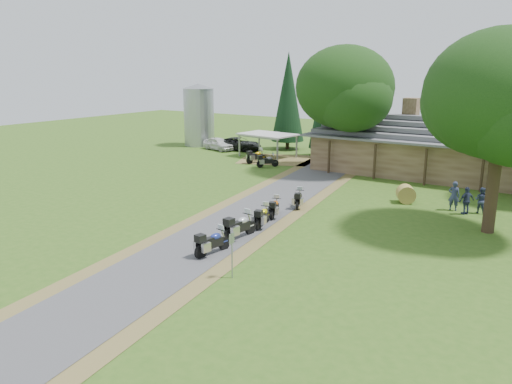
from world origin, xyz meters
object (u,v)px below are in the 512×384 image
Objects in this scene: motorcycle_carport_b at (268,160)px; motorcycle_row_d at (275,207)px; carport at (268,145)px; silo at (199,115)px; car_dark_suv at (239,141)px; motorcycle_row_a at (213,241)px; motorcycle_row_b at (240,225)px; lodge at (441,146)px; motorcycle_row_e at (299,198)px; motorcycle_carport_a at (256,156)px; car_white_sedan at (219,142)px; hay_bale at (406,194)px; motorcycle_row_c at (263,215)px.

motorcycle_row_d is at bearing -108.08° from motorcycle_carport_b.
carport reaches higher than motorcycle_row_d.
car_dark_suv is (5.88, -0.47, -2.45)m from silo.
motorcycle_row_b is (-0.22, 2.60, 0.06)m from motorcycle_row_a.
carport is (-16.54, -0.56, -1.28)m from lodge.
silo reaches higher than motorcycle_row_e.
carport is 24.71m from motorcycle_row_b.
motorcycle_carport_b is at bearing -101.59° from motorcycle_carport_a.
motorcycle_row_b is (-4.74, -22.26, -1.72)m from lodge.
silo reaches higher than motorcycle_row_d.
car_white_sedan is 25.60m from motorcycle_row_d.
hay_bale is at bearing -99.05° from car_white_sedan.
motorcycle_row_e is (0.18, 2.68, -0.01)m from motorcycle_row_d.
motorcycle_row_a reaches higher than motorcycle_carport_b.
lodge reaches higher than hay_bale.
silo is at bearing 82.76° from motorcycle_carport_a.
lodge is 16.32m from motorcycle_carport_a.
motorcycle_row_c is 17.35m from motorcycle_carport_b.
motorcycle_row_c is 10.86m from hay_bale.
silo is 6.39m from car_dark_suv.
silo is at bearing 101.57° from motorcycle_carport_b.
car_white_sedan is at bearing 80.55° from motorcycle_carport_a.
motorcycle_row_a is (16.87, -26.18, -0.37)m from car_dark_suv.
motorcycle_row_a is at bearing 169.46° from motorcycle_row_c.
motorcycle_carport_a reaches higher than motorcycle_row_d.
motorcycle_row_e is (16.32, -16.54, -0.43)m from car_dark_suv.
silo is 5.92× the size of hay_bale.
car_dark_suv is at bearing 41.68° from motorcycle_row_b.
lodge is at bearing -40.19° from motorcycle_row_e.
motorcycle_carport_a is (-11.23, 20.99, 0.01)m from motorcycle_row_a.
lodge is 3.95× the size of carport.
motorcycle_carport_b reaches higher than hay_bale.
lodge is 14.78m from motorcycle_carport_b.
car_white_sedan reaches higher than motorcycle_row_b.
silo is 15.41m from motorcycle_carport_b.
motorcycle_carport_b is at bearing -135.27° from car_dark_suv.
motorcycle_row_b reaches higher than hay_bale.
car_white_sedan reaches higher than motorcycle_row_c.
car_dark_suv is 2.71× the size of motorcycle_carport_a.
car_white_sedan is at bearing -21.68° from silo.
silo is at bearing 83.34° from car_white_sedan.
motorcycle_row_e is at bearing -117.81° from motorcycle_carport_a.
lodge is 22.83m from motorcycle_row_b.
car_white_sedan is at bearing 46.04° from motorcycle_row_b.
hay_bale is (5.18, 9.54, -0.06)m from motorcycle_row_c.
motorcycle_row_c is at bearing -147.46° from car_dark_suv.
motorcycle_carport_a is at bearing -26.16° from silo.
motorcycle_row_a is at bearing -132.93° from motorcycle_carport_a.
motorcycle_row_c is at bearing 161.27° from motorcycle_row_e.
motorcycle_row_a is at bearing -116.60° from motorcycle_carport_b.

